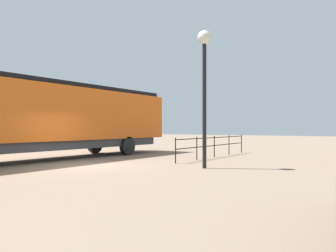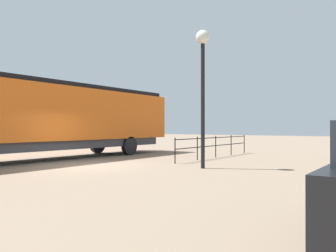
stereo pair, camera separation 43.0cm
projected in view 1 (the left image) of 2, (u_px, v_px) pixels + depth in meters
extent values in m
plane|color=#84705B|center=(87.00, 166.00, 14.62)|extent=(120.00, 120.00, 0.00)
cube|color=orange|center=(21.00, 113.00, 16.02)|extent=(3.01, 18.91, 2.69)
cube|color=black|center=(135.00, 123.00, 23.04)|extent=(2.89, 2.06, 1.88)
cube|color=black|center=(21.00, 81.00, 16.03)|extent=(2.71, 18.16, 0.24)
cube|color=#38383D|center=(21.00, 146.00, 16.01)|extent=(2.71, 17.40, 0.45)
cylinder|color=black|center=(95.00, 145.00, 21.80)|extent=(0.30, 1.10, 1.10)
cylinder|color=black|center=(127.00, 146.00, 20.31)|extent=(0.30, 1.10, 1.10)
cylinder|color=black|center=(204.00, 105.00, 13.72)|extent=(0.16, 0.16, 5.10)
sphere|color=silver|center=(204.00, 37.00, 13.74)|extent=(0.56, 0.56, 0.56)
cube|color=black|center=(214.00, 138.00, 18.83)|extent=(0.04, 8.03, 0.04)
cube|color=black|center=(214.00, 145.00, 18.83)|extent=(0.04, 8.03, 0.04)
cylinder|color=black|center=(176.00, 151.00, 15.48)|extent=(0.05, 0.05, 1.18)
cylinder|color=black|center=(197.00, 148.00, 17.15)|extent=(0.05, 0.05, 1.18)
cylinder|color=black|center=(214.00, 147.00, 18.83)|extent=(0.05, 0.05, 1.18)
cylinder|color=black|center=(229.00, 145.00, 20.50)|extent=(0.05, 0.05, 1.18)
cylinder|color=black|center=(241.00, 144.00, 22.18)|extent=(0.05, 0.05, 1.18)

